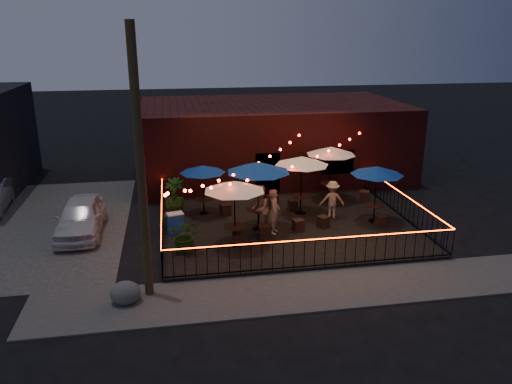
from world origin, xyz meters
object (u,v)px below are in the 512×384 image
at_px(cafe_table_3, 302,162).
at_px(cooler, 175,223).
at_px(utility_pole, 141,169).
at_px(cafe_table_1, 203,170).
at_px(cafe_table_5, 331,151).
at_px(boulder, 125,293).
at_px(cafe_table_0, 234,187).
at_px(cafe_table_4, 377,171).
at_px(cafe_table_2, 258,168).

height_order(cafe_table_3, cooler, cafe_table_3).
bearing_deg(utility_pole, cafe_table_1, 71.54).
bearing_deg(utility_pole, cafe_table_3, 42.51).
bearing_deg(cafe_table_5, boulder, -138.31).
bearing_deg(cafe_table_1, boulder, -112.37).
bearing_deg(cafe_table_0, boulder, -138.37).
bearing_deg(cafe_table_4, cafe_table_5, 106.79).
bearing_deg(cafe_table_2, cooler, 177.43).
distance_m(cooler, boulder, 5.13).
relative_size(cafe_table_1, cafe_table_4, 0.76).
relative_size(cafe_table_3, cafe_table_5, 0.92).
height_order(cafe_table_4, cafe_table_5, cafe_table_5).
distance_m(cafe_table_2, cafe_table_5, 5.01).
height_order(cafe_table_1, cafe_table_4, cafe_table_4).
xyz_separation_m(cafe_table_2, cooler, (-3.26, 0.15, -2.11)).
xyz_separation_m(cafe_table_0, cafe_table_4, (6.00, 1.41, -0.10)).
bearing_deg(boulder, cafe_table_4, 25.88).
distance_m(cafe_table_1, cooler, 2.83).
distance_m(cafe_table_2, cafe_table_4, 4.89).
bearing_deg(cafe_table_0, utility_pole, -136.50).
height_order(cafe_table_1, boulder, cafe_table_1).
bearing_deg(cooler, cafe_table_1, 43.71).
bearing_deg(boulder, cafe_table_5, 41.69).
xyz_separation_m(utility_pole, cafe_table_2, (4.16, 4.31, -1.33)).
bearing_deg(boulder, utility_pole, 31.67).
relative_size(utility_pole, cooler, 9.68).
xyz_separation_m(utility_pole, boulder, (-0.67, -0.42, -3.65)).
xyz_separation_m(utility_pole, cafe_table_5, (8.10, 7.40, -1.55)).
height_order(cooler, boulder, cooler).
bearing_deg(cafe_table_3, cafe_table_1, 170.36).
bearing_deg(cooler, cafe_table_3, -0.58).
height_order(cafe_table_2, cafe_table_4, cafe_table_2).
height_order(utility_pole, cafe_table_3, utility_pole).
relative_size(cafe_table_0, cafe_table_2, 0.89).
bearing_deg(cafe_table_5, cafe_table_3, -137.96).
bearing_deg(utility_pole, cafe_table_4, 25.42).
bearing_deg(utility_pole, cooler, 78.59).
xyz_separation_m(cafe_table_3, cafe_table_4, (2.75, -1.47, -0.16)).
distance_m(cafe_table_1, cafe_table_3, 4.20).
distance_m(cafe_table_5, cooler, 8.00).
distance_m(utility_pole, boulder, 3.73).
distance_m(cafe_table_1, boulder, 7.65).
xyz_separation_m(utility_pole, cafe_table_0, (3.04, 2.88, -1.59)).
bearing_deg(cafe_table_0, cafe_table_3, 41.57).
xyz_separation_m(cafe_table_4, cooler, (-8.14, 0.16, -1.74)).
height_order(cafe_table_0, cafe_table_3, cafe_table_3).
xyz_separation_m(cooler, boulder, (-1.57, -4.87, -0.22)).
distance_m(cafe_table_4, cafe_table_5, 3.25).
bearing_deg(boulder, cooler, 72.11).
bearing_deg(boulder, cafe_table_3, 41.60).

